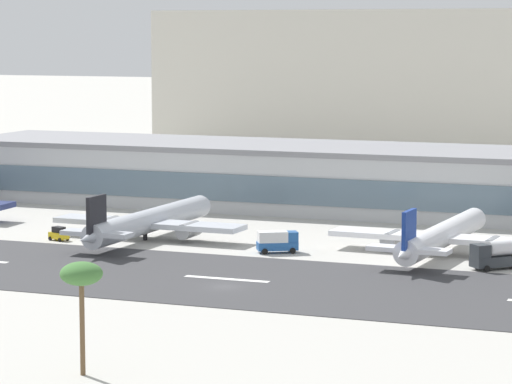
{
  "coord_description": "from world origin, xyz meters",
  "views": [
    {
      "loc": [
        62.9,
        -151.34,
        32.67
      ],
      "look_at": [
        -9.89,
        36.72,
        7.67
      ],
      "focal_mm": 90.92,
      "sensor_mm": 36.0,
      "label": 1
    }
  ],
  "objects_px": {
    "airliner_navy_tail_gate_2": "(440,237)",
    "palm_tree_0": "(81,277)",
    "airliner_black_tail_gate_1": "(146,222)",
    "service_box_truck_0": "(277,241)",
    "service_baggage_tug_2": "(59,234)",
    "service_fuel_truck_1": "(500,254)",
    "distant_hotel_block": "(366,83)",
    "terminal_building": "(358,179)"
  },
  "relations": [
    {
      "from": "terminal_building",
      "to": "airliner_navy_tail_gate_2",
      "type": "relative_size",
      "value": 3.78
    },
    {
      "from": "palm_tree_0",
      "to": "airliner_navy_tail_gate_2",
      "type": "bearing_deg",
      "value": 78.07
    },
    {
      "from": "airliner_navy_tail_gate_2",
      "to": "palm_tree_0",
      "type": "height_order",
      "value": "palm_tree_0"
    },
    {
      "from": "airliner_black_tail_gate_1",
      "to": "service_baggage_tug_2",
      "type": "bearing_deg",
      "value": 115.41
    },
    {
      "from": "terminal_building",
      "to": "airliner_black_tail_gate_1",
      "type": "distance_m",
      "value": 49.63
    },
    {
      "from": "terminal_building",
      "to": "distant_hotel_block",
      "type": "height_order",
      "value": "distant_hotel_block"
    },
    {
      "from": "service_box_truck_0",
      "to": "palm_tree_0",
      "type": "height_order",
      "value": "palm_tree_0"
    },
    {
      "from": "distant_hotel_block",
      "to": "airliner_navy_tail_gate_2",
      "type": "height_order",
      "value": "distant_hotel_block"
    },
    {
      "from": "airliner_black_tail_gate_1",
      "to": "service_fuel_truck_1",
      "type": "relative_size",
      "value": 5.37
    },
    {
      "from": "service_baggage_tug_2",
      "to": "palm_tree_0",
      "type": "relative_size",
      "value": 0.32
    },
    {
      "from": "distant_hotel_block",
      "to": "palm_tree_0",
      "type": "relative_size",
      "value": 9.74
    },
    {
      "from": "airliner_navy_tail_gate_2",
      "to": "palm_tree_0",
      "type": "bearing_deg",
      "value": 171.23
    },
    {
      "from": "terminal_building",
      "to": "service_baggage_tug_2",
      "type": "relative_size",
      "value": 44.07
    },
    {
      "from": "distant_hotel_block",
      "to": "palm_tree_0",
      "type": "height_order",
      "value": "distant_hotel_block"
    },
    {
      "from": "airliner_navy_tail_gate_2",
      "to": "service_box_truck_0",
      "type": "height_order",
      "value": "airliner_navy_tail_gate_2"
    },
    {
      "from": "terminal_building",
      "to": "airliner_black_tail_gate_1",
      "type": "relative_size",
      "value": 3.67
    },
    {
      "from": "palm_tree_0",
      "to": "distant_hotel_block",
      "type": "bearing_deg",
      "value": 99.49
    },
    {
      "from": "airliner_black_tail_gate_1",
      "to": "service_baggage_tug_2",
      "type": "xyz_separation_m",
      "value": [
        -12.53,
        -5.54,
        -1.78
      ]
    },
    {
      "from": "distant_hotel_block",
      "to": "service_baggage_tug_2",
      "type": "distance_m",
      "value": 154.26
    },
    {
      "from": "distant_hotel_block",
      "to": "service_box_truck_0",
      "type": "xyz_separation_m",
      "value": [
        30.8,
        -151.41,
        -17.32
      ]
    },
    {
      "from": "service_box_truck_0",
      "to": "distant_hotel_block",
      "type": "bearing_deg",
      "value": 71.05
    },
    {
      "from": "terminal_building",
      "to": "service_fuel_truck_1",
      "type": "relative_size",
      "value": 19.71
    },
    {
      "from": "service_fuel_truck_1",
      "to": "distant_hotel_block",
      "type": "bearing_deg",
      "value": -111.51
    },
    {
      "from": "airliner_navy_tail_gate_2",
      "to": "service_box_truck_0",
      "type": "bearing_deg",
      "value": 109.37
    },
    {
      "from": "airliner_black_tail_gate_1",
      "to": "service_baggage_tug_2",
      "type": "height_order",
      "value": "airliner_black_tail_gate_1"
    },
    {
      "from": "airliner_navy_tail_gate_2",
      "to": "terminal_building",
      "type": "bearing_deg",
      "value": 34.16
    },
    {
      "from": "terminal_building",
      "to": "service_box_truck_0",
      "type": "height_order",
      "value": "terminal_building"
    },
    {
      "from": "terminal_building",
      "to": "palm_tree_0",
      "type": "height_order",
      "value": "terminal_building"
    },
    {
      "from": "service_fuel_truck_1",
      "to": "palm_tree_0",
      "type": "relative_size",
      "value": 0.72
    },
    {
      "from": "distant_hotel_block",
      "to": "airliner_navy_tail_gate_2",
      "type": "bearing_deg",
      "value": -69.61
    },
    {
      "from": "service_box_truck_0",
      "to": "service_fuel_truck_1",
      "type": "xyz_separation_m",
      "value": [
        33.31,
        -1.18,
        0.24
      ]
    },
    {
      "from": "service_fuel_truck_1",
      "to": "palm_tree_0",
      "type": "xyz_separation_m",
      "value": [
        -26.83,
        -70.34,
        7.55
      ]
    },
    {
      "from": "service_fuel_truck_1",
      "to": "service_baggage_tug_2",
      "type": "distance_m",
      "value": 69.4
    },
    {
      "from": "terminal_building",
      "to": "airliner_black_tail_gate_1",
      "type": "height_order",
      "value": "terminal_building"
    },
    {
      "from": "airliner_black_tail_gate_1",
      "to": "service_box_truck_0",
      "type": "distance_m",
      "value": 23.88
    },
    {
      "from": "airliner_black_tail_gate_1",
      "to": "distant_hotel_block",
      "type": "bearing_deg",
      "value": 4.36
    },
    {
      "from": "airliner_black_tail_gate_1",
      "to": "palm_tree_0",
      "type": "xyz_separation_m",
      "value": [
        30.03,
        -75.36,
        6.75
      ]
    },
    {
      "from": "service_box_truck_0",
      "to": "service_baggage_tug_2",
      "type": "bearing_deg",
      "value": 152.26
    },
    {
      "from": "service_baggage_tug_2",
      "to": "palm_tree_0",
      "type": "height_order",
      "value": "palm_tree_0"
    },
    {
      "from": "service_box_truck_0",
      "to": "service_fuel_truck_1",
      "type": "height_order",
      "value": "service_fuel_truck_1"
    },
    {
      "from": "terminal_building",
      "to": "distant_hotel_block",
      "type": "xyz_separation_m",
      "value": [
        -28.68,
        102.91,
        13.22
      ]
    },
    {
      "from": "distant_hotel_block",
      "to": "service_baggage_tug_2",
      "type": "relative_size",
      "value": 30.31
    }
  ]
}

